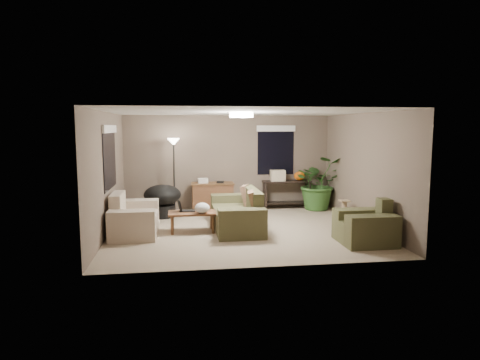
{
  "coord_description": "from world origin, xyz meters",
  "views": [
    {
      "loc": [
        -1.27,
        -8.9,
        2.2
      ],
      "look_at": [
        0.0,
        0.2,
        1.05
      ],
      "focal_mm": 32.0,
      "sensor_mm": 36.0,
      "label": 1
    }
  ],
  "objects": [
    {
      "name": "loveseat",
      "position": [
        -2.26,
        -0.02,
        0.3
      ],
      "size": [
        0.9,
        1.6,
        0.85
      ],
      "color": "beige",
      "rests_on": "ground"
    },
    {
      "name": "window_left",
      "position": [
        -2.73,
        0.3,
        1.78
      ],
      "size": [
        0.05,
        1.56,
        1.33
      ],
      "color": "black",
      "rests_on": "room_shell"
    },
    {
      "name": "desk_papers",
      "position": [
        -0.61,
        2.09,
        0.8
      ],
      "size": [
        0.69,
        0.28,
        0.12
      ],
      "color": "silver",
      "rests_on": "desk"
    },
    {
      "name": "cardboard_box",
      "position": [
        1.31,
        2.26,
        0.89
      ],
      "size": [
        0.4,
        0.31,
        0.29
      ],
      "primitive_type": "cube",
      "rotation": [
        0.0,
        0.0,
        -0.05
      ],
      "color": "beige",
      "rests_on": "console_table"
    },
    {
      "name": "throw_pillows",
      "position": [
        0.21,
        0.16,
        0.65
      ],
      "size": [
        0.38,
        1.39,
        0.47
      ],
      "color": "#8C7251",
      "rests_on": "main_sofa"
    },
    {
      "name": "laptop",
      "position": [
        -1.21,
        0.06,
        0.48
      ],
      "size": [
        0.39,
        0.25,
        0.24
      ],
      "color": "black",
      "rests_on": "coffee_table"
    },
    {
      "name": "desk",
      "position": [
        -0.46,
        2.1,
        0.38
      ],
      "size": [
        1.1,
        0.5,
        0.75
      ],
      "color": "brown",
      "rests_on": "ground"
    },
    {
      "name": "plastic_bag",
      "position": [
        -0.84,
        -0.19,
        0.53
      ],
      "size": [
        0.4,
        0.38,
        0.22
      ],
      "primitive_type": "ellipsoid",
      "rotation": [
        0.0,
        0.0,
        0.38
      ],
      "color": "white",
      "rests_on": "coffee_table"
    },
    {
      "name": "window_back",
      "position": [
        1.3,
        2.48,
        1.79
      ],
      "size": [
        1.06,
        0.05,
        1.33
      ],
      "color": "black",
      "rests_on": "room_shell"
    },
    {
      "name": "armchair",
      "position": [
        2.19,
        -1.39,
        0.3
      ],
      "size": [
        0.95,
        1.0,
        0.85
      ],
      "color": "brown",
      "rests_on": "ground"
    },
    {
      "name": "cat_scratching_post",
      "position": [
        2.49,
        0.47,
        0.21
      ],
      "size": [
        0.32,
        0.32,
        0.5
      ],
      "color": "tan",
      "rests_on": "ground"
    },
    {
      "name": "coffee_table",
      "position": [
        -1.04,
        -0.04,
        0.36
      ],
      "size": [
        1.0,
        0.55,
        0.42
      ],
      "color": "brown",
      "rests_on": "ground"
    },
    {
      "name": "console_table",
      "position": [
        1.56,
        2.26,
        0.44
      ],
      "size": [
        1.3,
        0.4,
        0.75
      ],
      "color": "black",
      "rests_on": "ground"
    },
    {
      "name": "pumpkin",
      "position": [
        1.91,
        2.26,
        0.87
      ],
      "size": [
        0.31,
        0.31,
        0.24
      ],
      "primitive_type": "ellipsoid",
      "rotation": [
        0.0,
        0.0,
        -0.06
      ],
      "color": "orange",
      "rests_on": "console_table"
    },
    {
      "name": "main_sofa",
      "position": [
        -0.05,
        0.16,
        0.29
      ],
      "size": [
        0.95,
        2.2,
        0.85
      ],
      "color": "brown",
      "rests_on": "ground"
    },
    {
      "name": "houseplant",
      "position": [
        2.36,
        1.96,
        0.56
      ],
      "size": [
        1.29,
        1.43,
        1.12
      ],
      "primitive_type": "imported",
      "color": "#2D5923",
      "rests_on": "ground"
    },
    {
      "name": "room_shell",
      "position": [
        0.0,
        0.0,
        1.25
      ],
      "size": [
        5.5,
        5.5,
        5.5
      ],
      "color": "tan",
      "rests_on": "ground"
    },
    {
      "name": "ceiling_fixture",
      "position": [
        0.0,
        0.0,
        2.44
      ],
      "size": [
        0.5,
        0.5,
        0.1
      ],
      "primitive_type": "cylinder",
      "color": "white",
      "rests_on": "room_shell"
    },
    {
      "name": "floor_lamp",
      "position": [
        -1.44,
        1.96,
        1.6
      ],
      "size": [
        0.32,
        0.32,
        1.91
      ],
      "color": "black",
      "rests_on": "ground"
    },
    {
      "name": "papasan_chair",
      "position": [
        -1.72,
        1.54,
        0.47
      ],
      "size": [
        1.19,
        1.19,
        0.8
      ],
      "color": "black",
      "rests_on": "ground"
    }
  ]
}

